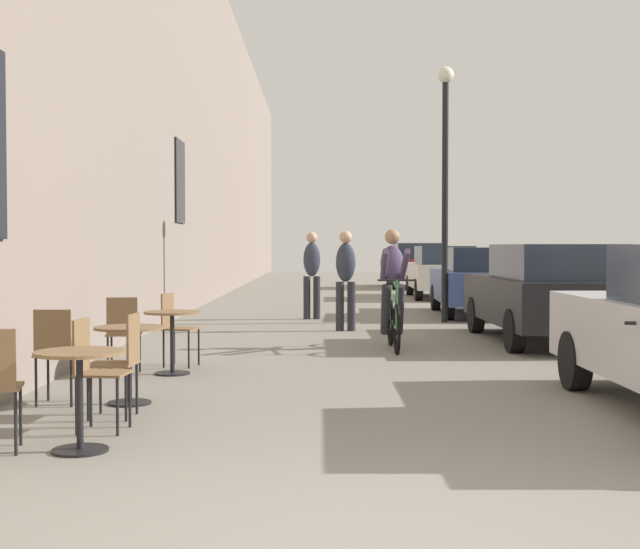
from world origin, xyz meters
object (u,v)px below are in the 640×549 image
cyclist_on_bicycle (391,292)px  cafe_chair_far_toward_street (121,330)px  cafe_chair_mid_toward_wall (54,349)px  street_lamp (443,161)px  cafe_chair_mid_toward_street (120,357)px  cafe_table_near (78,379)px  pedestrian_near (344,274)px  cafe_table_mid (127,348)px  cafe_table_far (170,329)px  cafe_chair_far_toward_wall (174,324)px  parked_car_second (545,292)px  parked_car_third (477,280)px  pedestrian_mid (310,270)px  parked_car_fifth (414,265)px  cafe_chair_near_toward_wall (92,366)px  parked_car_fourth (440,271)px

cyclist_on_bicycle → cafe_chair_far_toward_street: bearing=-141.4°
cafe_chair_mid_toward_wall → street_lamp: (4.82, 8.77, 2.59)m
cafe_chair_mid_toward_street → street_lamp: size_ratio=0.18×
cafe_table_near → pedestrian_near: size_ratio=0.42×
cafe_table_mid → cafe_table_far: bearing=87.6°
cafe_table_mid → cafe_chair_mid_toward_wall: cafe_chair_mid_toward_wall is taller
cafe_table_mid → cafe_chair_far_toward_wall: 2.54m
cafe_chair_mid_toward_street → parked_car_second: bearing=48.4°
cyclist_on_bicycle → pedestrian_near: 2.62m
parked_car_third → parked_car_second: bearing=-89.1°
pedestrian_mid → parked_car_fifth: (3.58, 13.40, -0.17)m
cafe_table_near → cafe_table_mid: size_ratio=1.00×
cafe_table_mid → parked_car_second: size_ratio=0.17×
cafe_chair_near_toward_wall → cafe_chair_mid_toward_street: 0.55m
cafe_chair_mid_toward_wall → parked_car_fourth: bearing=70.5°
cafe_chair_mid_toward_street → cyclist_on_bicycle: 5.77m
cafe_chair_mid_toward_wall → street_lamp: 10.34m
cafe_table_far → parked_car_second: 6.10m
cafe_table_near → cyclist_on_bicycle: (2.76, 6.29, 0.29)m
pedestrian_mid → parked_car_third: (3.53, 0.97, -0.24)m
cafe_table_near → street_lamp: street_lamp is taller
pedestrian_mid → cyclist_on_bicycle: bearing=-76.3°
cafe_chair_far_toward_wall → parked_car_second: 5.83m
cafe_table_far → cafe_table_near: bearing=-90.3°
cafe_table_mid → parked_car_fifth: size_ratio=0.16×
pedestrian_near → parked_car_second: bearing=-31.1°
cafe_chair_far_toward_wall → parked_car_fourth: bearing=69.5°
parked_car_second → parked_car_fifth: bearing=90.1°
cafe_table_near → cyclist_on_bicycle: 6.88m
cafe_table_far → parked_car_fifth: (5.11, 20.92, 0.29)m
parked_car_fourth → cafe_chair_mid_toward_wall: bearing=-109.5°
cafe_chair_near_toward_wall → cafe_chair_far_toward_wall: bearing=89.7°
parked_car_fifth → cyclist_on_bicycle: bearing=-97.3°
parked_car_third → cafe_chair_mid_toward_street: bearing=-114.7°
cafe_table_mid → parked_car_fourth: bearing=72.5°
street_lamp → cafe_table_near: bearing=-111.3°
cafe_chair_mid_toward_street → parked_car_fourth: parked_car_fourth is taller
cafe_chair_near_toward_wall → cyclist_on_bicycle: 6.29m
cafe_table_mid → pedestrian_near: size_ratio=0.42×
cafe_table_mid → parked_car_third: size_ratio=0.18×
cafe_table_far → pedestrian_mid: 7.69m
cafe_chair_mid_toward_street → parked_car_fifth: bearing=77.7°
cafe_chair_far_toward_street → pedestrian_near: (2.68, 5.16, 0.46)m
parked_car_third → cafe_table_far: bearing=-120.7°
cafe_chair_far_toward_street → parked_car_second: parked_car_second is taller
cafe_chair_far_toward_wall → street_lamp: size_ratio=0.18×
cafe_chair_mid_toward_wall → parked_car_third: (5.78, 10.45, 0.23)m
pedestrian_near → parked_car_fourth: bearing=72.5°
cafe_chair_mid_toward_wall → cafe_chair_far_toward_street: bearing=84.3°
cafe_chair_mid_toward_wall → street_lamp: bearing=61.2°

